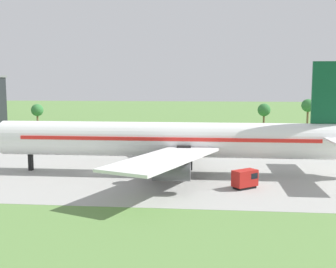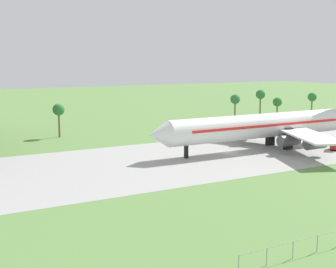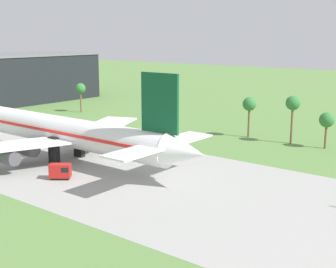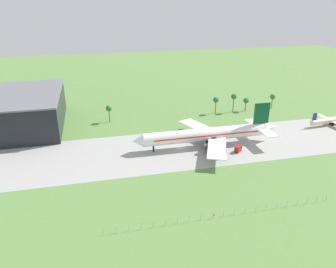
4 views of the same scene
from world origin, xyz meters
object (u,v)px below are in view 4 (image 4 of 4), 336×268
regional_aircraft (332,120)px  terminal_building (29,110)px  baggage_tug (238,149)px  no_stopping_sign (214,216)px  jet_airliner (209,134)px

regional_aircraft → terminal_building: (-168.28, 38.52, 6.83)m
baggage_tug → no_stopping_sign: size_ratio=2.57×
regional_aircraft → baggage_tug: regional_aircraft is taller
jet_airliner → baggage_tug: (11.41, -9.87, -4.62)m
terminal_building → regional_aircraft: bearing=-12.9°
regional_aircraft → baggage_tug: (-67.37, -20.24, -1.23)m
regional_aircraft → baggage_tug: size_ratio=6.66×
baggage_tug → terminal_building: bearing=149.8°
no_stopping_sign → jet_airliner: bearing=71.8°
terminal_building → no_stopping_sign: bearing=-55.5°
baggage_tug → no_stopping_sign: baggage_tug is taller
regional_aircraft → terminal_building: terminal_building is taller
regional_aircraft → no_stopping_sign: (-96.87, -65.37, -1.75)m
no_stopping_sign → terminal_building: terminal_building is taller
regional_aircraft → no_stopping_sign: size_ratio=17.12×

